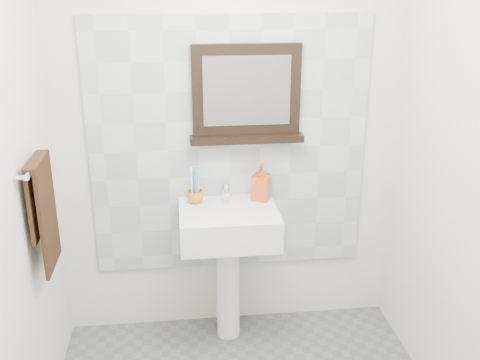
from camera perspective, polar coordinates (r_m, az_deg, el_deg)
The scene contains 9 objects.
back_wall at distance 3.24m, azimuth -1.11°, elevation 5.01°, with size 2.00×0.01×2.50m, color silver.
splashback at distance 3.25m, azimuth -1.08°, elevation 3.26°, with size 1.60×0.02×1.50m, color #B6C0C6.
pedestal_sink at distance 3.23m, azimuth -1.18°, elevation -5.95°, with size 0.55×0.44×0.96m.
toothbrush_cup at distance 3.23m, azimuth -4.57°, elevation -1.71°, with size 0.10×0.10×0.08m, color #C17B16.
toothbrushes at distance 3.20m, azimuth -4.57°, elevation -0.28°, with size 0.05×0.04×0.21m.
soap_dispenser at distance 3.25m, azimuth 2.17°, elevation -0.16°, with size 0.10×0.10×0.22m, color red.
framed_mirror at distance 3.16m, azimuth 0.65°, elevation 8.53°, with size 0.65×0.11×0.55m.
towel_bar at distance 2.74m, azimuth -20.04°, elevation 1.61°, with size 0.07×0.40×0.03m.
hand_towel at distance 2.81m, azimuth -19.39°, elevation -2.45°, with size 0.06×0.30×0.55m.
Camera 1 is at (-0.30, -2.01, 2.10)m, focal length 42.00 mm.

